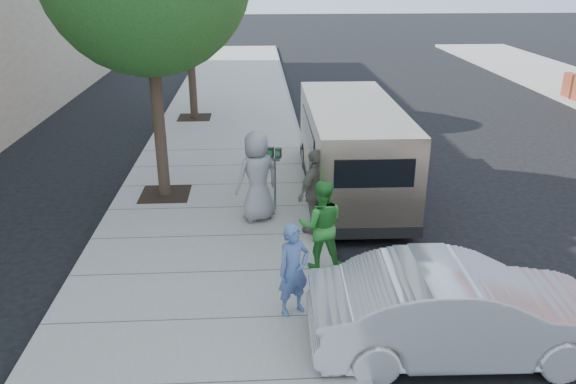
{
  "coord_description": "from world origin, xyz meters",
  "views": [
    {
      "loc": [
        -0.01,
        -10.66,
        5.42
      ],
      "look_at": [
        0.62,
        0.01,
        1.1
      ],
      "focal_mm": 35.0,
      "sensor_mm": 36.0,
      "label": 1
    }
  ],
  "objects_px": {
    "parking_meter": "(275,165)",
    "person_green_shirt": "(321,225)",
    "sedan": "(460,311)",
    "person_striped_polo": "(316,191)",
    "person_officer": "(293,270)",
    "person_gray_shirt": "(257,176)",
    "van": "(351,148)"
  },
  "relations": [
    {
      "from": "parking_meter",
      "to": "person_gray_shirt",
      "type": "relative_size",
      "value": 0.74
    },
    {
      "from": "person_officer",
      "to": "person_gray_shirt",
      "type": "distance_m",
      "value": 3.74
    },
    {
      "from": "sedan",
      "to": "person_striped_polo",
      "type": "relative_size",
      "value": 2.42
    },
    {
      "from": "van",
      "to": "person_green_shirt",
      "type": "relative_size",
      "value": 3.67
    },
    {
      "from": "sedan",
      "to": "person_green_shirt",
      "type": "distance_m",
      "value": 3.03
    },
    {
      "from": "person_gray_shirt",
      "to": "person_officer",
      "type": "bearing_deg",
      "value": 70.19
    },
    {
      "from": "person_officer",
      "to": "person_striped_polo",
      "type": "relative_size",
      "value": 0.85
    },
    {
      "from": "parking_meter",
      "to": "person_green_shirt",
      "type": "bearing_deg",
      "value": -55.51
    },
    {
      "from": "person_green_shirt",
      "to": "person_striped_polo",
      "type": "xyz_separation_m",
      "value": [
        0.06,
        1.52,
        0.05
      ]
    },
    {
      "from": "person_green_shirt",
      "to": "person_gray_shirt",
      "type": "distance_m",
      "value": 2.52
    },
    {
      "from": "van",
      "to": "person_green_shirt",
      "type": "bearing_deg",
      "value": -106.01
    },
    {
      "from": "parking_meter",
      "to": "person_striped_polo",
      "type": "distance_m",
      "value": 1.49
    },
    {
      "from": "person_officer",
      "to": "person_striped_polo",
      "type": "distance_m",
      "value": 3.05
    },
    {
      "from": "parking_meter",
      "to": "person_officer",
      "type": "bearing_deg",
      "value": -68.75
    },
    {
      "from": "sedan",
      "to": "person_green_shirt",
      "type": "bearing_deg",
      "value": 37.4
    },
    {
      "from": "parking_meter",
      "to": "person_striped_polo",
      "type": "bearing_deg",
      "value": -37.6
    },
    {
      "from": "van",
      "to": "parking_meter",
      "type": "bearing_deg",
      "value": -147.9
    },
    {
      "from": "person_gray_shirt",
      "to": "person_striped_polo",
      "type": "distance_m",
      "value": 1.41
    },
    {
      "from": "sedan",
      "to": "person_officer",
      "type": "xyz_separation_m",
      "value": [
        -2.38,
        0.98,
        0.2
      ]
    },
    {
      "from": "person_officer",
      "to": "person_striped_polo",
      "type": "height_order",
      "value": "person_striped_polo"
    },
    {
      "from": "van",
      "to": "person_striped_polo",
      "type": "bearing_deg",
      "value": -114.21
    },
    {
      "from": "person_striped_polo",
      "to": "person_green_shirt",
      "type": "bearing_deg",
      "value": 41.18
    },
    {
      "from": "van",
      "to": "person_officer",
      "type": "distance_m",
      "value": 5.68
    },
    {
      "from": "person_officer",
      "to": "sedan",
      "type": "bearing_deg",
      "value": -51.18
    },
    {
      "from": "van",
      "to": "sedan",
      "type": "height_order",
      "value": "van"
    },
    {
      "from": "person_gray_shirt",
      "to": "person_striped_polo",
      "type": "bearing_deg",
      "value": 120.99
    },
    {
      "from": "person_green_shirt",
      "to": "van",
      "type": "bearing_deg",
      "value": -104.29
    },
    {
      "from": "person_striped_polo",
      "to": "person_gray_shirt",
      "type": "bearing_deg",
      "value": -77.4
    },
    {
      "from": "parking_meter",
      "to": "person_green_shirt",
      "type": "height_order",
      "value": "person_green_shirt"
    },
    {
      "from": "person_officer",
      "to": "person_green_shirt",
      "type": "xyz_separation_m",
      "value": [
        0.6,
        1.46,
        0.08
      ]
    },
    {
      "from": "person_green_shirt",
      "to": "person_striped_polo",
      "type": "distance_m",
      "value": 1.52
    },
    {
      "from": "sedan",
      "to": "person_gray_shirt",
      "type": "distance_m",
      "value": 5.53
    }
  ]
}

